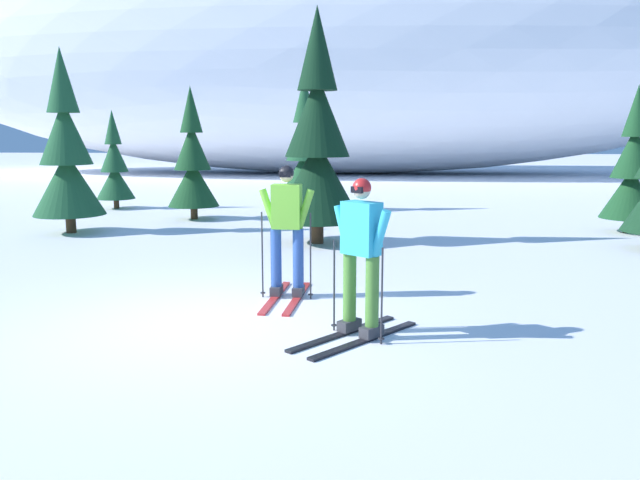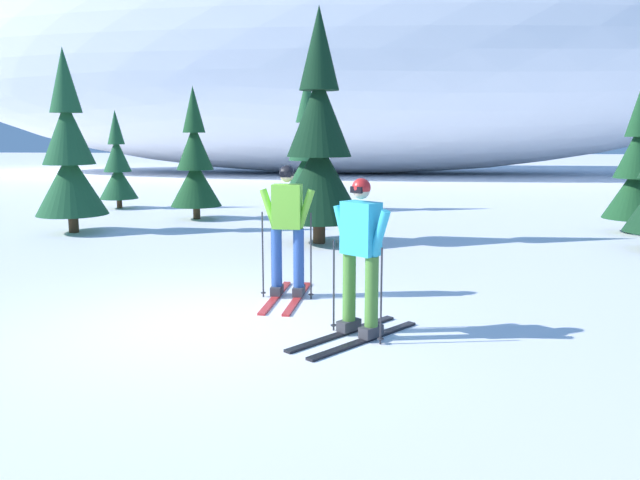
% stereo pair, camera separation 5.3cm
% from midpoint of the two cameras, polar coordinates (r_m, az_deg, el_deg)
% --- Properties ---
extents(ground_plane, '(120.00, 120.00, 0.00)m').
position_cam_midpoint_polar(ground_plane, '(7.77, -10.74, -7.40)').
color(ground_plane, white).
extents(skier_cyan_jacket, '(1.44, 1.60, 1.78)m').
position_cam_midpoint_polar(skier_cyan_jacket, '(6.96, 3.47, -1.35)').
color(skier_cyan_jacket, black).
rests_on(skier_cyan_jacket, ground).
extents(skier_lime_jacket, '(0.77, 1.73, 1.83)m').
position_cam_midpoint_polar(skier_lime_jacket, '(8.63, -3.20, 0.97)').
color(skier_lime_jacket, red).
rests_on(skier_lime_jacket, ground).
extents(pine_tree_far_left, '(1.12, 1.12, 2.91)m').
position_cam_midpoint_polar(pine_tree_far_left, '(19.79, -18.15, 6.23)').
color(pine_tree_far_left, '#47301E').
rests_on(pine_tree_far_left, ground).
extents(pine_tree_left, '(1.59, 1.59, 4.11)m').
position_cam_midpoint_polar(pine_tree_left, '(15.29, -22.03, 6.98)').
color(pine_tree_left, '#47301E').
rests_on(pine_tree_left, ground).
extents(pine_tree_center_left, '(1.33, 1.33, 3.43)m').
position_cam_midpoint_polar(pine_tree_center_left, '(16.82, -11.53, 6.72)').
color(pine_tree_center_left, '#47301E').
rests_on(pine_tree_center_left, ground).
extents(pine_tree_center, '(1.49, 1.49, 3.86)m').
position_cam_midpoint_polar(pine_tree_center, '(18.28, -1.48, 7.70)').
color(pine_tree_center, '#47301E').
rests_on(pine_tree_center, ground).
extents(pine_tree_center_right, '(1.82, 1.82, 4.71)m').
position_cam_midpoint_polar(pine_tree_center_right, '(12.83, -0.36, 8.41)').
color(pine_tree_center_right, '#47301E').
rests_on(pine_tree_center_right, ground).
extents(pine_tree_far_right, '(1.27, 1.27, 3.30)m').
position_cam_midpoint_polar(pine_tree_far_right, '(15.84, 26.26, 5.54)').
color(pine_tree_far_right, '#47301E').
rests_on(pine_tree_far_right, ground).
extents(snow_ridge_background, '(47.77, 14.56, 13.37)m').
position_cam_midpoint_polar(snow_ridge_background, '(35.41, 2.04, 16.92)').
color(snow_ridge_background, white).
rests_on(snow_ridge_background, ground).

